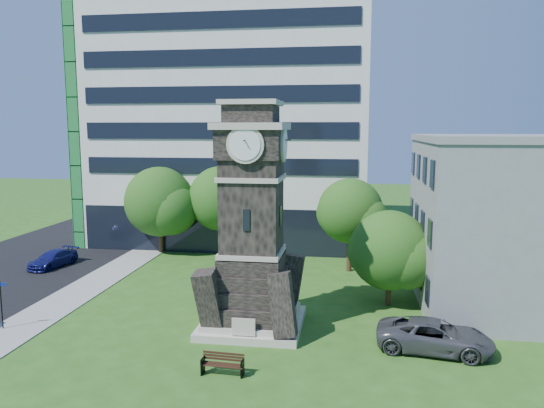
% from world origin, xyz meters
% --- Properties ---
extents(ground, '(160.00, 160.00, 0.00)m').
position_xyz_m(ground, '(0.00, 0.00, 0.00)').
color(ground, '#285418').
rests_on(ground, ground).
extents(sidewalk, '(3.00, 70.00, 0.06)m').
position_xyz_m(sidewalk, '(-9.50, 5.00, 0.03)').
color(sidewalk, gray).
rests_on(sidewalk, ground).
extents(clock_tower, '(5.40, 5.40, 12.22)m').
position_xyz_m(clock_tower, '(3.00, 2.00, 5.28)').
color(clock_tower, beige).
rests_on(clock_tower, ground).
extents(office_tall, '(26.20, 15.11, 28.60)m').
position_xyz_m(office_tall, '(-3.20, 25.84, 14.22)').
color(office_tall, white).
rests_on(office_tall, ground).
extents(car_street_north, '(2.66, 4.65, 1.27)m').
position_xyz_m(car_street_north, '(-14.84, 12.09, 0.64)').
color(car_street_north, navy).
rests_on(car_street_north, ground).
extents(car_east_lot, '(5.89, 3.39, 1.55)m').
position_xyz_m(car_east_lot, '(12.39, 0.10, 0.77)').
color(car_east_lot, '#4B4B50').
rests_on(car_east_lot, ground).
extents(park_bench, '(1.90, 0.51, 0.98)m').
position_xyz_m(park_bench, '(2.76, -3.85, 0.52)').
color(park_bench, black).
rests_on(park_bench, ground).
extents(street_sign, '(0.64, 0.06, 2.69)m').
position_xyz_m(street_sign, '(-10.29, -0.46, 1.68)').
color(street_sign, black).
rests_on(street_sign, ground).
extents(tree_nw, '(6.66, 6.05, 7.53)m').
position_xyz_m(tree_nw, '(-8.08, 18.04, 4.33)').
color(tree_nw, '#332114').
rests_on(tree_nw, ground).
extents(tree_nc, '(6.17, 5.61, 7.62)m').
position_xyz_m(tree_nc, '(-2.75, 18.61, 4.62)').
color(tree_nc, '#332114').
rests_on(tree_nc, ground).
extents(tree_ne, '(5.40, 4.91, 7.10)m').
position_xyz_m(tree_ne, '(8.24, 14.35, 4.46)').
color(tree_ne, '#332114').
rests_on(tree_ne, ground).
extents(tree_east, '(5.37, 4.88, 5.89)m').
position_xyz_m(tree_east, '(10.67, 6.79, 3.31)').
color(tree_east, '#332114').
rests_on(tree_east, ground).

